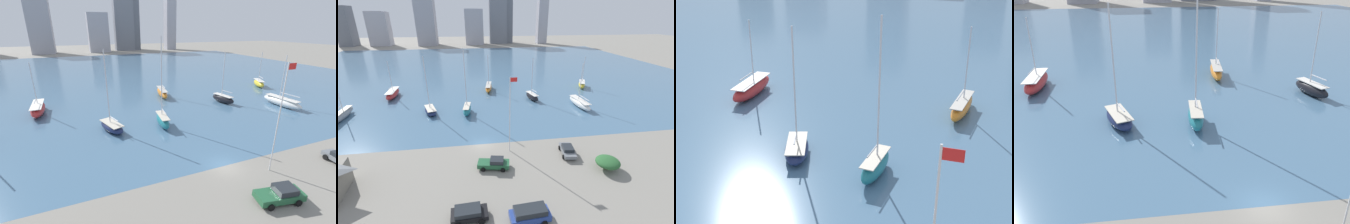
% 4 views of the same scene
% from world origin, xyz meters
% --- Properties ---
extents(ground_plane, '(500.00, 500.00, 0.00)m').
position_xyz_m(ground_plane, '(0.00, 0.00, 0.00)').
color(ground_plane, gray).
extents(harbor_water, '(180.00, 140.00, 0.00)m').
position_xyz_m(harbor_water, '(0.00, 70.00, 0.00)').
color(harbor_water, '#476B89').
rests_on(harbor_water, ground_plane).
extents(flag_pole, '(1.24, 0.14, 13.66)m').
position_xyz_m(flag_pole, '(4.80, -2.93, 7.33)').
color(flag_pole, silver).
rests_on(flag_pole, ground_plane).
extents(yard_shrub, '(3.73, 3.73, 2.01)m').
position_xyz_m(yard_shrub, '(19.19, -10.44, 1.29)').
color(yard_shrub, '#4C3823').
rests_on(yard_shrub, ground_plane).
extents(distant_city_skyline, '(168.75, 21.93, 49.40)m').
position_xyz_m(distant_city_skyline, '(-17.02, 169.76, 18.51)').
color(distant_city_skyline, slate).
rests_on(distant_city_skyline, ground_plane).
extents(sailboat_red, '(2.79, 9.88, 10.64)m').
position_xyz_m(sailboat_red, '(-25.12, 31.01, 1.14)').
color(sailboat_red, '#B72828').
rests_on(sailboat_red, harbor_water).
extents(sailboat_white, '(3.10, 10.05, 11.55)m').
position_xyz_m(sailboat_white, '(26.79, 15.52, 1.08)').
color(sailboat_white, white).
rests_on(sailboat_white, harbor_water).
extents(sailboat_navy, '(4.53, 7.13, 13.93)m').
position_xyz_m(sailboat_navy, '(-12.01, 16.62, 0.89)').
color(sailboat_navy, '#19234C').
rests_on(sailboat_navy, harbor_water).
extents(sailboat_teal, '(2.36, 6.53, 15.87)m').
position_xyz_m(sailboat_teal, '(-2.98, 15.17, 1.24)').
color(sailboat_teal, '#1E757F').
rests_on(sailboat_teal, harbor_water).
extents(sailboat_black, '(3.37, 6.71, 11.88)m').
position_xyz_m(sailboat_black, '(15.60, 22.80, 1.06)').
color(sailboat_black, black).
rests_on(sailboat_black, harbor_water).
extents(sailboat_orange, '(3.07, 9.21, 11.30)m').
position_xyz_m(sailboat_orange, '(3.75, 33.38, 1.10)').
color(sailboat_orange, orange).
rests_on(sailboat_orange, harbor_water).
extents(sailboat_gray, '(1.75, 9.73, 11.26)m').
position_xyz_m(sailboat_gray, '(-32.13, 16.53, 1.02)').
color(sailboat_gray, gray).
rests_on(sailboat_gray, harbor_water).
extents(sailboat_yellow, '(4.88, 7.34, 10.33)m').
position_xyz_m(sailboat_yellow, '(35.50, 32.30, 1.10)').
color(sailboat_yellow, yellow).
rests_on(sailboat_yellow, harbor_water).
extents(parked_suv_blue, '(4.88, 2.48, 1.88)m').
position_xyz_m(parked_suv_blue, '(4.69, -18.18, 1.02)').
color(parked_suv_blue, '#284293').
rests_on(parked_suv_blue, ground_plane).
extents(parked_pickup_green, '(5.27, 2.97, 1.73)m').
position_xyz_m(parked_pickup_green, '(1.54, -7.51, 0.86)').
color(parked_pickup_green, '#235B38').
rests_on(parked_pickup_green, ground_plane).
extents(parked_sedan_gray, '(2.79, 4.85, 1.52)m').
position_xyz_m(parked_sedan_gray, '(14.64, -5.49, 0.81)').
color(parked_sedan_gray, slate).
rests_on(parked_sedan_gray, ground_plane).
extents(parked_wagon_black, '(4.46, 2.58, 1.61)m').
position_xyz_m(parked_wagon_black, '(-2.44, -16.90, 0.89)').
color(parked_wagon_black, black).
rests_on(parked_wagon_black, ground_plane).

